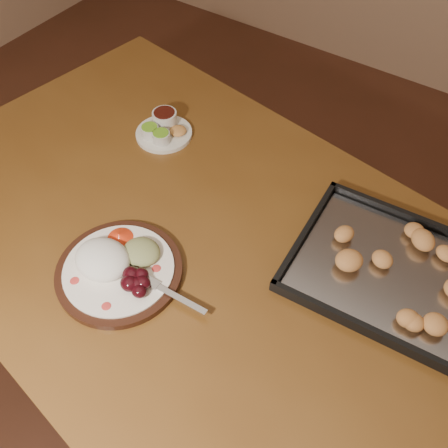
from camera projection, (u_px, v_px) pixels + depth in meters
The scene contains 5 objects.
ground at pixel (166, 352), 1.72m from camera, with size 4.00×4.00×0.00m, color #542C1C.
dining_table at pixel (208, 269), 1.15m from camera, with size 1.63×1.14×0.75m.
dinner_plate at pixel (118, 266), 1.02m from camera, with size 0.34×0.26×0.06m.
condiment_saucer at pixel (163, 129), 1.29m from camera, with size 0.15×0.15×0.05m.
baking_tray at pixel (400, 274), 1.01m from camera, with size 0.46×0.35×0.05m.
Camera 1 is at (0.58, -0.51, 1.61)m, focal length 40.00 mm.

